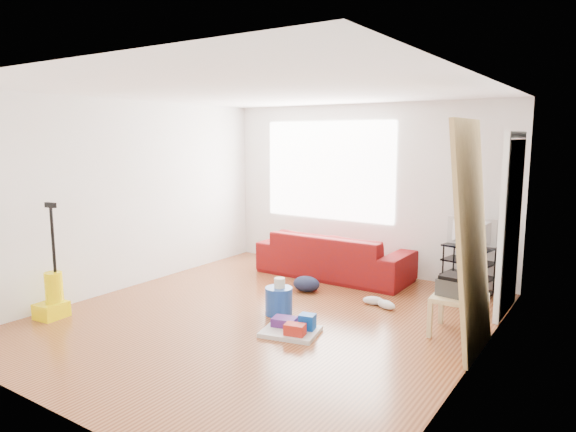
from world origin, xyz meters
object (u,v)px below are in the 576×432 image
Objects in this scene: vacuum at (53,296)px; cleaning_tray at (293,328)px; sofa at (334,276)px; bucket at (279,314)px; tv_stand at (468,269)px; side_table at (459,302)px; backpack at (306,291)px.

cleaning_tray is at bearing 18.19° from vacuum.
sofa is 7.06× the size of bucket.
tv_stand reaches higher than side_table.
backpack is 3.06m from vacuum.
tv_stand is 2.17× the size of bucket.
vacuum reaches higher than cleaning_tray.
sofa is 4.16× the size of side_table.
tv_stand is 1.86× the size of backpack.
cleaning_tray is 2.75m from vacuum.
backpack is at bearing 116.15° from cleaning_tray.
sofa is at bearing 90.37° from backpack.
backpack is (-1.78, -1.12, -0.32)m from tv_stand.
cleaning_tray is at bearing -41.94° from bucket.
sofa is 6.06× the size of backpack.
cleaning_tray is at bearing -103.68° from tv_stand.
sofa reaches higher than cleaning_tray.
backpack is at bearing 93.33° from sofa.
side_table is at bearing 21.97° from vacuum.
bucket is at bearing 97.91° from sofa.
side_table reaches higher than sofa.
side_table is 0.41× the size of vacuum.
cleaning_tray reaches higher than backpack.
tv_stand is at bearing 65.36° from cleaning_tray.
bucket is 0.86× the size of backpack.
side_table is at bearing -14.01° from backpack.
cleaning_tray is at bearing 107.88° from sofa.
bucket is 2.56m from vacuum.
backpack is at bearing -136.89° from tv_stand.
vacuum reaches higher than side_table.
backpack is at bearing 168.95° from side_table.
sofa is at bearing 107.88° from cleaning_tray.
bucket is 0.24× the size of vacuum.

